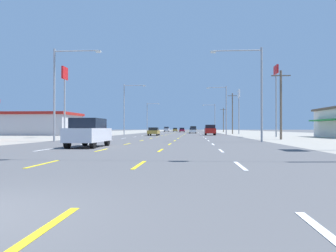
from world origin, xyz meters
name	(u,v)px	position (x,y,z in m)	size (l,w,h in m)	color
ground_plane	(176,134)	(0.00, 66.00, 0.00)	(572.00, 572.00, 0.00)	#4C4C4F
lot_apron_left	(65,134)	(-24.75, 66.00, 0.00)	(28.00, 440.00, 0.01)	gray
lot_apron_right	(293,134)	(24.75, 66.00, 0.00)	(28.00, 440.00, 0.01)	gray
lane_markings	(182,132)	(0.00, 104.50, 0.01)	(10.64, 227.60, 0.01)	white
signal_span_wire	(102,22)	(-0.16, 8.92, 5.73)	(25.29, 0.53, 9.85)	brown
suv_inner_left_nearest	(89,132)	(-3.55, 17.59, 1.03)	(1.98, 4.90, 1.98)	silver
sedan_inner_left_near	(154,131)	(-3.37, 53.36, 0.76)	(1.80, 4.50, 1.46)	#B28C33
suv_far_right_mid	(210,130)	(6.90, 57.90, 1.03)	(1.98, 4.90, 1.98)	red
sedan_inner_right_midfar	(193,130)	(3.61, 79.64, 0.76)	(1.80, 4.50, 1.46)	white
suv_inner_right_far	(193,129)	(3.74, 97.84, 1.03)	(1.98, 4.90, 1.98)	#B28C33
hatchback_center_turn_farther	(182,130)	(-0.04, 105.43, 0.78)	(1.72, 3.90, 1.54)	maroon
hatchback_inner_left_farthest	(175,130)	(-3.48, 125.85, 0.78)	(1.72, 3.90, 1.54)	#B28C33
suv_far_left_distant_a	(167,129)	(-7.25, 129.39, 1.03)	(1.98, 4.90, 1.98)	silver
storefront_left_row_1	(43,124)	(-25.25, 56.24, 2.18)	(12.57, 11.32, 4.32)	#B2B2B7
pole_sign_left_row_1	(65,85)	(-14.01, 39.12, 7.22)	(0.24, 1.79, 9.78)	gray
pole_sign_right_row_1	(276,85)	(16.04, 45.17, 7.81)	(0.24, 2.07, 10.71)	gray
pole_sign_right_row_2	(239,100)	(14.06, 70.22, 7.72)	(0.24, 2.20, 10.14)	gray
streetlight_left_row_0	(60,87)	(-9.60, 27.02, 5.46)	(4.83, 0.26, 9.25)	gray
streetlight_right_row_0	(255,86)	(9.57, 27.02, 5.34)	(4.93, 0.26, 8.99)	gray
streetlight_left_row_1	(126,105)	(-9.70, 59.85, 5.91)	(4.46, 0.26, 10.18)	gray
streetlight_right_row_1	(224,107)	(9.76, 59.85, 5.54)	(3.92, 0.26, 9.60)	gray
streetlight_left_row_2	(148,115)	(-9.75, 92.68, 5.24)	(3.88, 0.26, 9.03)	gray
streetlight_right_row_2	(213,116)	(9.74, 92.68, 4.98)	(3.81, 0.26, 8.53)	gray
utility_pole_right_row_0	(281,103)	(13.82, 34.15, 4.20)	(2.20, 0.26, 8.02)	brown
utility_pole_right_row_1	(232,113)	(13.05, 73.90, 5.04)	(2.20, 0.26, 9.69)	brown
utility_pole_right_row_2	(223,119)	(13.88, 105.73, 4.30)	(2.20, 0.26, 8.22)	brown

